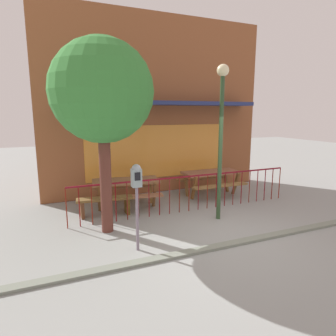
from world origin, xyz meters
TOP-DOWN VIEW (x-y plane):
  - ground at (0.00, 0.00)m, footprint 40.00×40.00m
  - pub_storefront at (0.00, 4.19)m, footprint 7.35×1.25m
  - patio_fence_front at (0.00, 1.79)m, footprint 6.19×0.04m
  - picnic_table_left at (-1.44, 2.79)m, footprint 1.97×1.60m
  - picnic_table_right at (1.33, 2.89)m, footprint 1.81×1.38m
  - patio_bench at (-2.13, 2.30)m, footprint 1.43×0.48m
  - parking_meter_near at (-1.92, 0.14)m, footprint 0.18×0.17m
  - street_tree at (-2.27, 1.28)m, footprint 2.13×2.13m
  - street_lamp at (0.41, 0.99)m, footprint 0.28×0.28m
  - curb_edge at (0.00, -0.38)m, footprint 10.28×0.20m

SIDE VIEW (x-z plane):
  - ground at x=0.00m, z-range 0.00..0.00m
  - curb_edge at x=0.00m, z-range -0.06..0.06m
  - patio_bench at x=-2.13m, z-range 0.11..0.59m
  - picnic_table_left at x=-1.44m, z-range 0.21..1.01m
  - picnic_table_right at x=1.33m, z-range 0.21..1.01m
  - patio_fence_front at x=0.00m, z-range 0.18..1.14m
  - parking_meter_near at x=-1.92m, z-range 0.45..2.12m
  - street_lamp at x=0.41m, z-range 0.58..4.26m
  - pub_storefront at x=0.00m, z-range -0.02..5.58m
  - street_tree at x=-2.27m, z-range 0.95..5.04m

